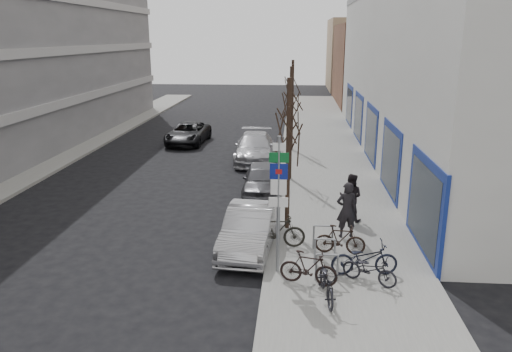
% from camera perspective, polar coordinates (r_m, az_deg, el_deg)
% --- Properties ---
extents(ground, '(120.00, 120.00, 0.00)m').
position_cam_1_polar(ground, '(15.34, -6.69, -10.89)').
color(ground, black).
rests_on(ground, ground).
extents(sidewalk_east, '(5.00, 70.00, 0.15)m').
position_cam_1_polar(sidewalk_east, '(24.44, 8.32, -0.53)').
color(sidewalk_east, slate).
rests_on(sidewalk_east, ground).
extents(sidewalk_west, '(3.00, 70.00, 0.15)m').
position_cam_1_polar(sidewalk_west, '(28.04, -25.14, 0.23)').
color(sidewalk_west, slate).
rests_on(sidewalk_west, ground).
extents(brick_building_far, '(12.00, 14.00, 8.00)m').
position_cam_1_polar(brick_building_far, '(54.46, 15.72, 12.14)').
color(brick_building_far, brown).
rests_on(brick_building_far, ground).
extents(tan_building_far, '(13.00, 12.00, 9.00)m').
position_cam_1_polar(tan_building_far, '(69.29, 13.84, 13.32)').
color(tan_building_far, '#937A5B').
rests_on(tan_building_far, ground).
extents(highway_sign_pole, '(0.55, 0.10, 4.20)m').
position_cam_1_polar(highway_sign_pole, '(14.12, 2.59, -2.37)').
color(highway_sign_pole, gray).
rests_on(highway_sign_pole, ground).
extents(bike_rack, '(0.66, 2.26, 0.83)m').
position_cam_1_polar(bike_rack, '(15.36, 7.87, -8.17)').
color(bike_rack, gray).
rests_on(bike_rack, sidewalk_east).
extents(tree_near, '(1.80, 1.80, 5.50)m').
position_cam_1_polar(tree_near, '(17.15, 3.76, 6.50)').
color(tree_near, black).
rests_on(tree_near, ground).
extents(tree_mid, '(1.80, 1.80, 5.50)m').
position_cam_1_polar(tree_mid, '(23.59, 4.04, 9.01)').
color(tree_mid, black).
rests_on(tree_mid, ground).
extents(tree_far, '(1.80, 1.80, 5.50)m').
position_cam_1_polar(tree_far, '(30.06, 4.20, 10.44)').
color(tree_far, black).
rests_on(tree_far, ground).
extents(meter_front, '(0.10, 0.08, 1.27)m').
position_cam_1_polar(meter_front, '(17.48, 2.07, -4.11)').
color(meter_front, gray).
rests_on(meter_front, sidewalk_east).
extents(meter_mid, '(0.10, 0.08, 1.27)m').
position_cam_1_polar(meter_mid, '(22.73, 2.71, 0.58)').
color(meter_mid, gray).
rests_on(meter_mid, sidewalk_east).
extents(meter_back, '(0.10, 0.08, 1.27)m').
position_cam_1_polar(meter_back, '(28.07, 3.10, 3.50)').
color(meter_back, gray).
rests_on(meter_back, sidewalk_east).
extents(bike_near_left, '(0.76, 1.86, 1.10)m').
position_cam_1_polar(bike_near_left, '(13.44, 8.13, -11.63)').
color(bike_near_left, black).
rests_on(bike_near_left, sidewalk_east).
extents(bike_near_right, '(1.72, 0.86, 1.00)m').
position_cam_1_polar(bike_near_right, '(14.11, 6.02, -10.38)').
color(bike_near_right, black).
rests_on(bike_near_right, sidewalk_east).
extents(bike_mid_curb, '(1.98, 0.77, 1.18)m').
position_cam_1_polar(bike_mid_curb, '(14.86, 12.30, -8.90)').
color(bike_mid_curb, black).
rests_on(bike_mid_curb, sidewalk_east).
extents(bike_mid_inner, '(1.91, 0.73, 1.13)m').
position_cam_1_polar(bike_mid_inner, '(16.34, 2.42, -6.31)').
color(bike_mid_inner, black).
rests_on(bike_mid_inner, sidewalk_east).
extents(bike_far_curb, '(1.63, 1.18, 0.97)m').
position_cam_1_polar(bike_far_curb, '(14.46, 12.87, -10.11)').
color(bike_far_curb, black).
rests_on(bike_far_curb, sidewalk_east).
extents(bike_far_inner, '(1.65, 0.62, 0.98)m').
position_cam_1_polar(bike_far_inner, '(16.12, 9.60, -7.13)').
color(bike_far_inner, black).
rests_on(bike_far_inner, sidewalk_east).
extents(parked_car_front, '(1.83, 4.44, 1.43)m').
position_cam_1_polar(parked_car_front, '(16.53, -0.73, -6.04)').
color(parked_car_front, '#A4A4A9').
rests_on(parked_car_front, ground).
extents(parked_car_mid, '(1.71, 4.10, 1.39)m').
position_cam_1_polar(parked_car_mid, '(22.16, 0.70, -0.40)').
color(parked_car_mid, '#515156').
rests_on(parked_car_mid, ground).
extents(parked_car_back, '(2.36, 5.39, 1.54)m').
position_cam_1_polar(parked_car_back, '(28.18, -0.14, 3.27)').
color(parked_car_back, '#A7A7AC').
rests_on(parked_car_back, ground).
extents(lane_car, '(2.49, 4.99, 1.36)m').
position_cam_1_polar(lane_car, '(33.20, -7.77, 4.86)').
color(lane_car, black).
rests_on(lane_car, ground).
extents(pedestrian_near, '(0.79, 0.59, 1.96)m').
position_cam_1_polar(pedestrian_near, '(17.29, 10.32, -3.83)').
color(pedestrian_near, black).
rests_on(pedestrian_near, sidewalk_east).
extents(pedestrian_far, '(0.79, 0.66, 1.83)m').
position_cam_1_polar(pedestrian_far, '(18.90, 10.76, -2.37)').
color(pedestrian_far, black).
rests_on(pedestrian_far, sidewalk_east).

